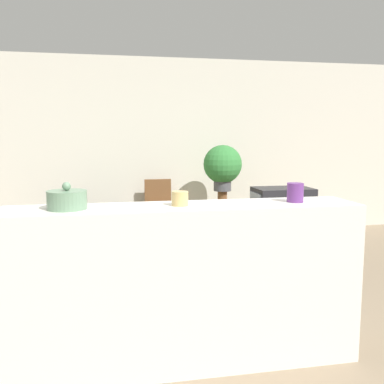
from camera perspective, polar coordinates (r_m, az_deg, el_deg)
ground_plane at (r=3.52m, az=-2.25°, el=-18.29°), size 14.00×14.00×0.00m
wall_back at (r=6.58m, az=-6.92°, el=5.86°), size 9.00×0.06×2.70m
couch at (r=5.02m, az=-12.59°, el=-6.89°), size 0.95×1.81×0.84m
tv_stand at (r=5.49m, az=11.85°, el=-6.57°), size 0.86×0.49×0.43m
television at (r=5.40m, az=11.92°, el=-1.94°), size 0.71×0.46×0.47m
wooden_chair at (r=6.32m, az=-4.43°, el=-1.92°), size 0.44×0.44×0.89m
plant_stand at (r=6.23m, az=4.04°, el=-3.24°), size 0.14×0.14×0.75m
potted_plant at (r=6.13m, az=4.10°, el=3.56°), size 0.55×0.55×0.66m
foreground_counter at (r=2.90m, az=-0.94°, el=-12.40°), size 2.32×0.44×1.08m
decorative_bowl at (r=2.73m, az=-16.33°, el=-0.98°), size 0.24×0.24×0.17m
candle_jar at (r=2.76m, az=-1.62°, el=-0.87°), size 0.11×0.11×0.09m
coffee_tin at (r=2.99m, az=13.60°, el=-0.07°), size 0.11×0.11×0.13m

